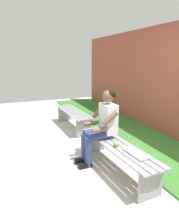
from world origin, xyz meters
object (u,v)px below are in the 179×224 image
Objects in this scene: apple at (116,144)px; book_open at (135,153)px; bench_near at (117,151)px; person_seated at (102,124)px; bench_far at (73,115)px.

apple reaches higher than book_open.
bench_near is 4.26× the size of book_open.
apple is at bearing -175.04° from person_seated.
person_seated is 0.47m from apple.
book_open is (-2.61, -0.06, 0.12)m from bench_far.
apple is at bearing 131.04° from bench_near.
person_seated is 0.80m from book_open.
bench_far is 1.90m from person_seated.
bench_far is (2.24, -0.00, -0.00)m from bench_near.
bench_near is at bearing 180.00° from bench_far.
bench_far is 3.92× the size of book_open.
person_seated is 2.99× the size of book_open.
bench_near is at bearing 6.63° from book_open.
book_open reaches higher than bench_near.
person_seated is 15.08× the size of apple.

